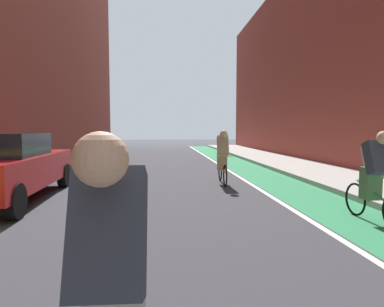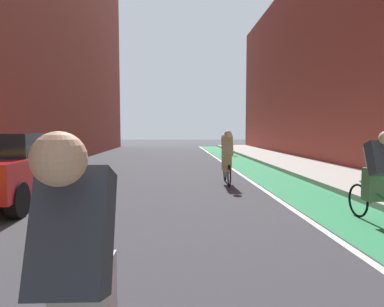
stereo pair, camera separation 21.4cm
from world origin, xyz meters
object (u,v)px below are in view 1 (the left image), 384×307
(cyclist_mid, at_px, (112,303))
(cyclist_trailing, at_px, (374,175))
(cyclist_far, at_px, (223,155))
(parked_sedan_red, at_px, (4,167))

(cyclist_mid, distance_m, cyclist_trailing, 5.38)
(cyclist_mid, bearing_deg, cyclist_trailing, 44.52)
(cyclist_trailing, distance_m, cyclist_far, 4.72)
(cyclist_mid, bearing_deg, cyclist_far, 76.12)
(parked_sedan_red, xyz_separation_m, cyclist_mid, (3.31, -6.15, 0.02))
(cyclist_mid, xyz_separation_m, cyclist_trailing, (3.83, 3.77, 0.04))
(cyclist_mid, relative_size, cyclist_far, 1.01)
(parked_sedan_red, bearing_deg, cyclist_mid, -61.70)
(parked_sedan_red, height_order, cyclist_mid, cyclist_mid)
(cyclist_far, bearing_deg, cyclist_trailing, -67.23)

